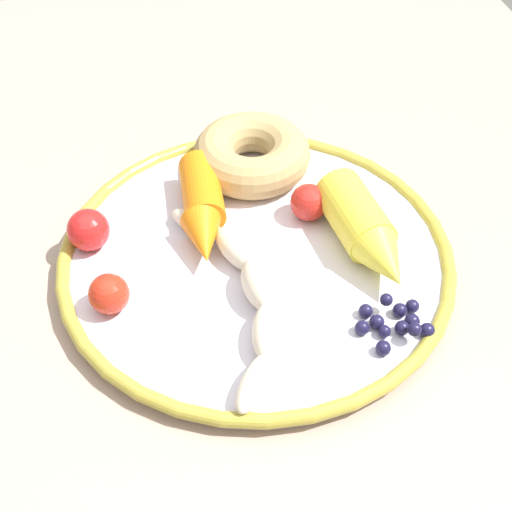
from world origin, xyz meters
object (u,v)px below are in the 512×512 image
Objects in this scene: tomato_mid at (309,202)px; tomato_far at (88,230)px; carrot_orange at (205,210)px; banana at (248,289)px; plate at (256,258)px; blueberry_pile at (394,322)px; tomato_near at (109,294)px; donut at (252,154)px; carrot_yellow at (367,235)px; dining_table at (225,385)px.

tomato_far is (0.01, 0.19, 0.00)m from tomato_mid.
banana is at bearing -170.28° from carrot_orange.
plate is 0.06m from carrot_orange.
blueberry_pile is at bearing -141.65° from carrot_orange.
tomato_near is (-0.08, 0.09, -0.00)m from carrot_orange.
tomato_far is (0.09, 0.12, 0.01)m from banana.
donut is 1.85× the size of blueberry_pile.
tomato_near is (-0.01, 0.21, -0.01)m from carrot_yellow.
tomato_mid reaches higher than dining_table.
carrot_orange and tomato_far have the same top height.
banana is 0.15m from tomato_far.
carrot_orange is 0.97× the size of carrot_yellow.
dining_table is at bearing 141.90° from plate.
tomato_far reaches higher than blueberry_pile.
plate is 1.48× the size of banana.
carrot_orange is (0.05, 0.03, 0.02)m from plate.
blueberry_pile is (-0.06, -0.10, -0.01)m from banana.
donut reaches higher than blueberry_pile.
banana is 0.09m from carrot_orange.
tomato_mid reaches higher than banana.
plate is (0.05, -0.04, 0.10)m from dining_table.
donut is 3.02× the size of tomato_far.
carrot_yellow is 3.93× the size of tomato_mid.
plate is at bearing 167.99° from donut.
plate is at bearing 39.76° from blueberry_pile.
banana is at bearing -71.91° from dining_table.
carrot_orange is 0.19m from blueberry_pile.
dining_table is 0.18m from carrot_yellow.
dining_table is 9.09× the size of carrot_yellow.
carrot_orange is 3.88× the size of tomato_near.
tomato_far reaches higher than plate.
dining_table is at bearing 132.46° from tomato_mid.
tomato_mid is (0.04, -0.06, 0.02)m from plate.
tomato_mid is (0.08, -0.07, 0.00)m from banana.
banana is 6.84× the size of tomato_mid.
tomato_near is at bearing 72.86° from dining_table.
tomato_near is (-0.14, 0.15, -0.00)m from donut.
tomato_far is (0.10, 0.09, 0.12)m from dining_table.
plate is at bearing 78.11° from carrot_yellow.
banana is at bearing 103.75° from carrot_yellow.
dining_table is 5.22× the size of banana.
blueberry_pile is at bearing -168.78° from tomato_mid.
plate is at bearing -77.45° from tomato_near.
dining_table is 0.18m from tomato_far.
carrot_orange reaches higher than blueberry_pile.
tomato_near is at bearing 129.77° from carrot_orange.
carrot_yellow reaches higher than banana.
dining_table is 3.53× the size of plate.
banana is at bearing 61.36° from blueberry_pile.
carrot_yellow is 0.23m from tomato_far.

